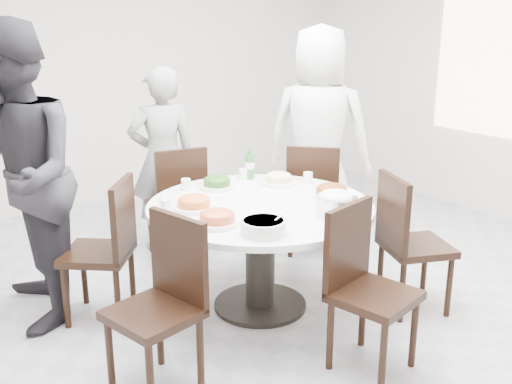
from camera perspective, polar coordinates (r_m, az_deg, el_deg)
floor at (r=4.23m, az=1.25°, el=-10.96°), size 6.00×6.00×0.01m
wall_back at (r=6.43m, az=-14.92°, el=11.21°), size 6.00×0.01×2.80m
dining_table at (r=4.09m, az=0.40°, el=-6.15°), size 1.50×1.50×0.75m
chair_ne at (r=5.03m, az=5.49°, el=-0.54°), size 0.59×0.59×0.95m
chair_n at (r=4.95m, az=-7.69°, el=-0.88°), size 0.48×0.48×0.95m
chair_nw at (r=4.06m, az=-14.90°, el=-5.37°), size 0.59×0.59×0.95m
chair_sw at (r=3.23m, az=-9.80°, el=-10.99°), size 0.51×0.51×0.95m
chair_s at (r=3.43m, az=11.24°, el=-9.35°), size 0.50×0.50×0.95m
chair_se at (r=4.18m, az=15.05°, el=-4.74°), size 0.55×0.55×0.95m
diner_right at (r=5.24m, az=5.99°, el=5.40°), size 1.03×1.09×1.88m
diner_middle at (r=5.08m, az=-8.88°, el=3.07°), size 0.64×0.50×1.56m
diner_left at (r=4.00m, az=-21.78°, el=1.16°), size 0.89×1.06×1.95m
dish_greens at (r=4.30m, az=-3.74°, el=0.76°), size 0.25×0.25×0.06m
dish_pale at (r=4.39m, az=2.16°, el=1.15°), size 0.24×0.24×0.07m
dish_orange at (r=3.86m, az=-5.93°, el=-1.15°), size 0.27×0.27×0.07m
dish_redbrown at (r=4.11m, az=7.23°, el=-0.08°), size 0.28×0.28×0.07m
dish_tofu at (r=3.57m, az=-3.72°, el=-2.60°), size 0.27×0.27×0.07m
rice_bowl at (r=3.79m, az=7.66°, el=-1.23°), size 0.26×0.26×0.11m
soup_bowl at (r=3.42m, az=0.70°, el=-3.33°), size 0.26×0.26×0.08m
beverage_bottle at (r=4.52m, az=-0.62°, el=2.77°), size 0.07×0.07×0.25m
tea_cups at (r=4.45m, az=-4.32°, el=1.42°), size 0.07×0.07×0.08m
chopsticks at (r=4.47m, az=-3.84°, el=1.03°), size 0.24×0.04×0.01m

